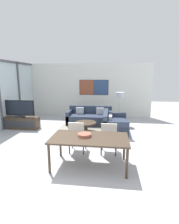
# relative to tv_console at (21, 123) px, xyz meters

# --- Properties ---
(ground_plane) EXTENTS (24.00, 24.00, 0.00)m
(ground_plane) POSITION_rel_tv_console_xyz_m (2.31, -3.29, -0.24)
(ground_plane) COLOR #B2B2B7
(wall_back) EXTENTS (6.97, 0.09, 2.80)m
(wall_back) POSITION_rel_tv_console_xyz_m (2.33, 2.72, 1.16)
(wall_back) COLOR silver
(wall_back) RESTS_ON ground_plane
(area_rug) EXTENTS (2.34, 1.89, 0.01)m
(area_rug) POSITION_rel_tv_console_xyz_m (2.76, -0.12, -0.24)
(area_rug) COLOR gray
(area_rug) RESTS_ON ground_plane
(tv_console) EXTENTS (1.52, 0.47, 0.49)m
(tv_console) POSITION_rel_tv_console_xyz_m (0.00, 0.00, 0.00)
(tv_console) COLOR #423326
(tv_console) RESTS_ON ground_plane
(television) EXTENTS (1.23, 0.20, 0.70)m
(television) POSITION_rel_tv_console_xyz_m (0.00, 0.00, 0.59)
(television) COLOR #2D2D33
(television) RESTS_ON tv_console
(sofa_main) EXTENTS (2.00, 0.92, 0.78)m
(sofa_main) POSITION_rel_tv_console_xyz_m (2.76, 1.11, 0.02)
(sofa_main) COLOR #2D384C
(sofa_main) RESTS_ON ground_plane
(sofa_side) EXTENTS (0.92, 1.61, 0.78)m
(sofa_side) POSITION_rel_tv_console_xyz_m (3.83, 0.06, 0.02)
(sofa_side) COLOR #2D384C
(sofa_side) RESTS_ON ground_plane
(coffee_table) EXTENTS (0.83, 0.83, 0.39)m
(coffee_table) POSITION_rel_tv_console_xyz_m (2.76, -0.12, 0.05)
(coffee_table) COLOR #423326
(coffee_table) RESTS_ON ground_plane
(dining_table) EXTENTS (1.83, 0.99, 0.73)m
(dining_table) POSITION_rel_tv_console_xyz_m (3.24, -2.73, 0.42)
(dining_table) COLOR #423326
(dining_table) RESTS_ON ground_plane
(dining_chair_left) EXTENTS (0.46, 0.46, 0.91)m
(dining_chair_left) POSITION_rel_tv_console_xyz_m (2.79, -2.01, 0.26)
(dining_chair_left) COLOR beige
(dining_chair_left) RESTS_ON ground_plane
(dining_chair_centre) EXTENTS (0.46, 0.46, 0.91)m
(dining_chair_centre) POSITION_rel_tv_console_xyz_m (3.69, -2.00, 0.26)
(dining_chair_centre) COLOR beige
(dining_chair_centre) RESTS_ON ground_plane
(fruit_bowl) EXTENTS (0.32, 0.32, 0.07)m
(fruit_bowl) POSITION_rel_tv_console_xyz_m (3.11, -2.68, 0.53)
(fruit_bowl) COLOR #995642
(fruit_bowl) RESTS_ON dining_table
(floor_lamp) EXTENTS (0.40, 0.40, 1.45)m
(floor_lamp) POSITION_rel_tv_console_xyz_m (4.10, 1.20, 1.01)
(floor_lamp) COLOR #2D2D33
(floor_lamp) RESTS_ON ground_plane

